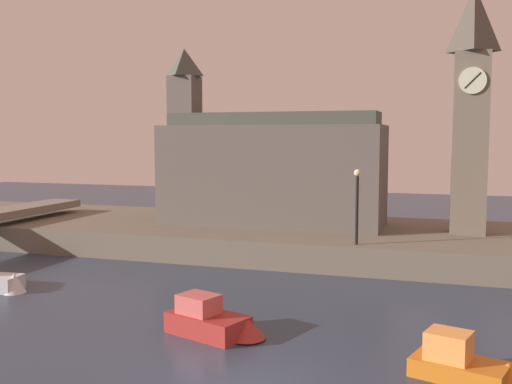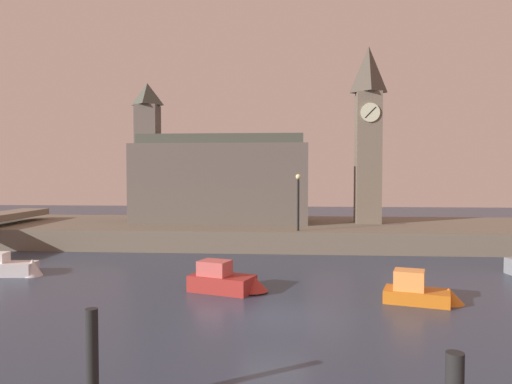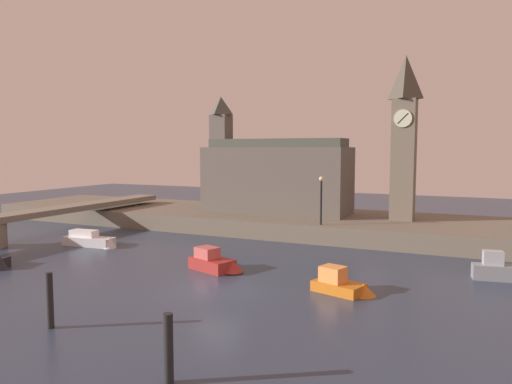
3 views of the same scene
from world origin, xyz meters
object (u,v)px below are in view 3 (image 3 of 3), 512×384
object	(u,v)px
parliament_hall	(273,176)
mooring_post_left	(50,300)
mooring_post_right	(168,349)
clock_tower	(404,135)
boat_ferry_white	(93,240)
boat_patrol_orange	(344,285)
boat_cruiser_grey	(502,271)
boat_dinghy_red	(216,263)
streetlamp	(321,195)

from	to	relation	value
parliament_hall	mooring_post_left	xyz separation A→B (m)	(1.59, -28.03, -3.81)
parliament_hall	mooring_post_right	size ratio (longest dim) A/B	5.98
clock_tower	mooring_post_left	bearing A→B (deg)	-110.49
clock_tower	mooring_post_left	distance (m)	30.79
clock_tower	boat_ferry_white	size ratio (longest dim) A/B	2.86
mooring_post_left	parliament_hall	bearing A→B (deg)	93.25
boat_ferry_white	mooring_post_right	bearing A→B (deg)	-41.00
clock_tower	parliament_hall	bearing A→B (deg)	179.74
mooring_post_right	boat_patrol_orange	distance (m)	12.26
mooring_post_left	boat_cruiser_grey	world-z (taller)	mooring_post_left
parliament_hall	boat_ferry_white	size ratio (longest dim) A/B	2.87
mooring_post_right	boat_dinghy_red	distance (m)	14.44
mooring_post_left	boat_ferry_white	xyz separation A→B (m)	(-10.83, 13.89, -0.74)
mooring_post_right	boat_ferry_white	bearing A→B (deg)	139.00
parliament_hall	boat_patrol_orange	bearing A→B (deg)	-57.17
clock_tower	boat_cruiser_grey	world-z (taller)	clock_tower
boat_dinghy_red	boat_patrol_orange	bearing A→B (deg)	-8.71
boat_patrol_orange	boat_dinghy_red	bearing A→B (deg)	171.29
parliament_hall	mooring_post_left	size ratio (longest dim) A/B	5.79
mooring_post_left	boat_dinghy_red	distance (m)	11.46
mooring_post_left	boat_ferry_white	distance (m)	17.63
clock_tower	boat_dinghy_red	distance (m)	20.55
clock_tower	streetlamp	world-z (taller)	clock_tower
boat_ferry_white	boat_dinghy_red	world-z (taller)	boat_dinghy_red
boat_ferry_white	boat_patrol_orange	distance (m)	21.20
streetlamp	boat_ferry_white	world-z (taller)	streetlamp
mooring_post_left	mooring_post_right	xyz separation A→B (m)	(7.33, -1.91, -0.04)
mooring_post_left	boat_dinghy_red	size ratio (longest dim) A/B	0.61
streetlamp	mooring_post_right	distance (m)	24.62
parliament_hall	streetlamp	bearing A→B (deg)	-40.57
clock_tower	boat_ferry_white	bearing A→B (deg)	-146.51
clock_tower	parliament_hall	size ratio (longest dim) A/B	1.00
clock_tower	mooring_post_right	xyz separation A→B (m)	(-3.12, -29.88, -7.53)
boat_ferry_white	boat_dinghy_red	size ratio (longest dim) A/B	1.23
boat_dinghy_red	boat_ferry_white	bearing A→B (deg)	168.38
parliament_hall	boat_cruiser_grey	size ratio (longest dim) A/B	4.04
parliament_hall	boat_cruiser_grey	xyz separation A→B (m)	(19.27, -11.76, -4.43)
streetlamp	boat_cruiser_grey	world-z (taller)	streetlamp
boat_dinghy_red	boat_cruiser_grey	bearing A→B (deg)	17.06
mooring_post_right	boat_dinghy_red	xyz separation A→B (m)	(-5.73, 13.24, -0.65)
boat_cruiser_grey	boat_dinghy_red	world-z (taller)	boat_cruiser_grey
boat_ferry_white	boat_dinghy_red	bearing A→B (deg)	-11.62
boat_cruiser_grey	boat_dinghy_red	size ratio (longest dim) A/B	0.87
parliament_hall	mooring_post_left	world-z (taller)	parliament_hall
mooring_post_left	boat_dinghy_red	bearing A→B (deg)	81.96
clock_tower	streetlamp	bearing A→B (deg)	-134.89
mooring_post_right	boat_cruiser_grey	distance (m)	20.92
streetlamp	boat_patrol_orange	size ratio (longest dim) A/B	1.07
parliament_hall	streetlamp	distance (m)	8.66
clock_tower	mooring_post_right	distance (m)	30.97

